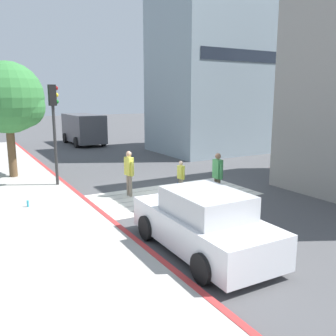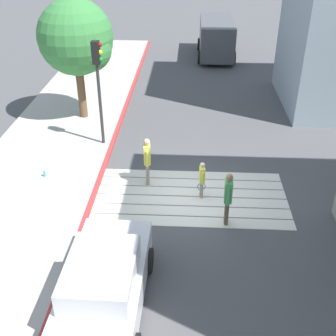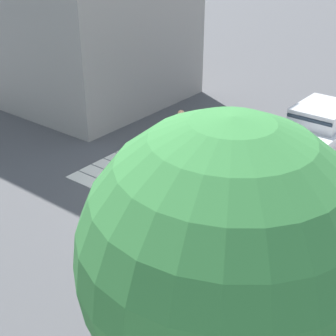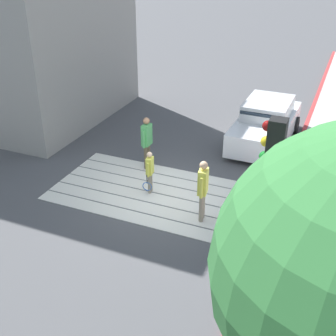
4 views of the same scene
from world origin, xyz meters
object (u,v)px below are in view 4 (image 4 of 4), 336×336
(pedestrian_adult_lead, at_px, (203,187))
(pedestrian_adult_trailing, at_px, (147,139))
(pedestrian_child_with_racket, at_px, (150,170))
(car_parked_near_curb, at_px, (266,124))
(traffic_light_corner, at_px, (269,185))

(pedestrian_adult_lead, height_order, pedestrian_adult_trailing, pedestrian_adult_trailing)
(pedestrian_child_with_racket, bearing_deg, pedestrian_adult_lead, 158.45)
(car_parked_near_curb, bearing_deg, pedestrian_adult_lead, 85.04)
(traffic_light_corner, xyz_separation_m, pedestrian_child_with_racket, (3.93, -3.51, -2.29))
(car_parked_near_curb, distance_m, traffic_light_corner, 8.80)
(pedestrian_adult_lead, distance_m, pedestrian_child_with_racket, 2.02)
(pedestrian_adult_trailing, relative_size, pedestrian_child_with_racket, 1.33)
(car_parked_near_curb, relative_size, pedestrian_adult_lead, 2.47)
(pedestrian_child_with_racket, bearing_deg, car_parked_near_curb, -115.90)
(car_parked_near_curb, xyz_separation_m, traffic_light_corner, (-1.58, 8.35, 2.30))
(car_parked_near_curb, bearing_deg, pedestrian_child_with_racket, 64.10)
(traffic_light_corner, xyz_separation_m, pedestrian_adult_lead, (2.06, -2.77, -2.02))
(car_parked_near_curb, height_order, pedestrian_child_with_racket, car_parked_near_curb)
(traffic_light_corner, bearing_deg, pedestrian_child_with_racket, -41.79)
(pedestrian_adult_lead, relative_size, pedestrian_child_with_racket, 1.32)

